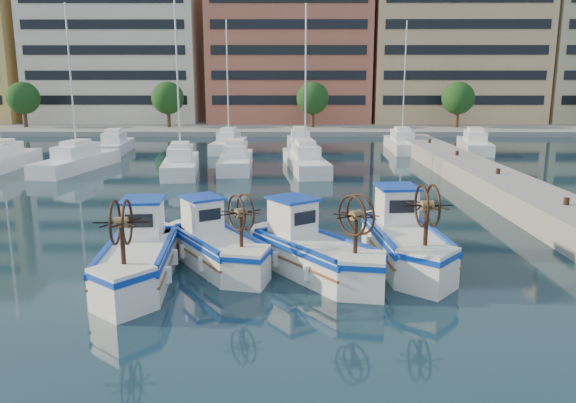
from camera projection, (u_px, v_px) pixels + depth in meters
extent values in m
plane|color=#193142|center=(246.00, 281.00, 18.04)|extent=(300.00, 300.00, 0.00)
cube|color=gray|center=(544.00, 208.00, 25.64)|extent=(3.00, 60.00, 1.20)
cube|color=gray|center=(282.00, 122.00, 83.47)|extent=(180.00, 40.00, 0.60)
cube|color=beige|center=(120.00, 46.00, 79.41)|extent=(23.00, 14.00, 21.00)
cube|color=black|center=(103.00, 43.00, 72.57)|extent=(21.16, 0.12, 18.90)
cube|color=#B65E47|center=(289.00, 31.00, 78.81)|extent=(22.00, 14.00, 25.00)
cube|color=black|center=(289.00, 27.00, 71.97)|extent=(20.24, 0.12, 22.50)
cube|color=tan|center=(452.00, 42.00, 78.96)|extent=(23.00, 14.00, 22.00)
cube|color=black|center=(467.00, 39.00, 72.11)|extent=(21.16, 0.12, 19.80)
cylinder|color=#3F2B19|center=(25.00, 120.00, 70.26)|extent=(0.50, 0.50, 3.00)
sphere|color=#1D4A1A|center=(23.00, 98.00, 69.69)|extent=(4.00, 4.00, 4.00)
cylinder|color=#3F2B19|center=(169.00, 120.00, 70.13)|extent=(0.50, 0.50, 3.00)
sphere|color=#1D4A1A|center=(168.00, 98.00, 69.56)|extent=(4.00, 4.00, 4.00)
cylinder|color=#3F2B19|center=(312.00, 120.00, 69.99)|extent=(0.50, 0.50, 3.00)
sphere|color=#1D4A1A|center=(313.00, 98.00, 69.42)|extent=(4.00, 4.00, 4.00)
cylinder|color=#3F2B19|center=(457.00, 120.00, 69.86)|extent=(0.50, 0.50, 3.00)
sphere|color=#1D4A1A|center=(458.00, 98.00, 69.29)|extent=(4.00, 4.00, 4.00)
cube|color=white|center=(2.00, 162.00, 40.63)|extent=(2.63, 9.37, 1.00)
cube|color=white|center=(77.00, 163.00, 40.28)|extent=(3.62, 9.39, 1.00)
cylinder|color=silver|center=(71.00, 85.00, 39.12)|extent=(0.12, 0.12, 11.00)
cube|color=white|center=(181.00, 166.00, 38.92)|extent=(3.29, 8.40, 1.00)
cylinder|color=silver|center=(178.00, 85.00, 37.76)|extent=(0.12, 0.12, 11.00)
cube|color=white|center=(236.00, 162.00, 40.67)|extent=(2.56, 8.19, 1.00)
cube|color=white|center=(305.00, 163.00, 40.59)|extent=(3.37, 10.33, 1.00)
cylinder|color=silver|center=(306.00, 85.00, 39.43)|extent=(0.12, 0.12, 11.00)
cube|color=white|center=(115.00, 147.00, 49.96)|extent=(2.89, 7.55, 1.00)
cube|color=white|center=(229.00, 146.00, 50.95)|extent=(2.83, 7.41, 1.00)
cylinder|color=silver|center=(228.00, 84.00, 49.79)|extent=(0.12, 0.12, 11.00)
cube|color=white|center=(300.00, 144.00, 52.13)|extent=(2.48, 7.72, 1.00)
cube|color=white|center=(402.00, 145.00, 51.66)|extent=(2.51, 9.07, 1.00)
cylinder|color=silver|center=(404.00, 84.00, 50.50)|extent=(0.12, 0.12, 11.00)
cube|color=white|center=(474.00, 146.00, 51.01)|extent=(3.58, 8.61, 1.00)
cube|color=white|center=(138.00, 265.00, 17.83)|extent=(2.36, 4.76, 1.15)
cube|color=#0D37AA|center=(137.00, 251.00, 17.74)|extent=(2.43, 4.90, 0.18)
cube|color=#162CB1|center=(137.00, 254.00, 17.75)|extent=(1.89, 4.26, 0.07)
cube|color=white|center=(143.00, 219.00, 18.86)|extent=(1.32, 1.52, 1.21)
cube|color=#0D37AA|center=(142.00, 200.00, 18.72)|extent=(1.50, 1.70, 0.09)
cylinder|color=#331E14|center=(123.00, 246.00, 15.65)|extent=(0.13, 0.13, 1.27)
cylinder|color=brown|center=(121.00, 222.00, 15.50)|extent=(0.38, 0.34, 0.31)
torus|color=#331E14|center=(115.00, 222.00, 15.49)|extent=(0.19, 1.29, 1.28)
torus|color=#331E14|center=(127.00, 222.00, 15.52)|extent=(0.19, 1.29, 1.28)
cube|color=white|center=(217.00, 251.00, 19.38)|extent=(3.82, 4.56, 1.06)
cube|color=#0D37AA|center=(217.00, 240.00, 19.30)|extent=(3.93, 4.69, 0.16)
cube|color=#162CB1|center=(217.00, 242.00, 19.31)|extent=(3.25, 3.98, 0.06)
cube|color=white|center=(202.00, 214.00, 20.16)|extent=(1.64, 1.71, 1.11)
cube|color=#0D37AA|center=(202.00, 197.00, 20.03)|extent=(1.85, 1.91, 0.08)
cylinder|color=#331E14|center=(241.00, 232.00, 17.64)|extent=(0.12, 0.12, 1.17)
cylinder|color=brown|center=(241.00, 213.00, 17.51)|extent=(0.42, 0.41, 0.28)
torus|color=#331E14|center=(237.00, 213.00, 17.43)|extent=(0.70, 1.03, 1.18)
torus|color=#331E14|center=(245.00, 212.00, 17.59)|extent=(0.70, 1.03, 1.18)
cube|color=white|center=(315.00, 258.00, 18.52)|extent=(4.19, 4.77, 1.12)
cube|color=#0D37AA|center=(315.00, 246.00, 18.43)|extent=(4.32, 4.92, 0.17)
cube|color=#162CB1|center=(315.00, 248.00, 18.45)|extent=(3.59, 4.16, 0.06)
cube|color=white|center=(293.00, 217.00, 19.30)|extent=(1.77, 1.82, 1.18)
cube|color=#0D37AA|center=(293.00, 199.00, 19.17)|extent=(1.99, 2.04, 0.09)
cylinder|color=#331E14|center=(356.00, 237.00, 16.74)|extent=(0.13, 0.13, 1.24)
cylinder|color=brown|center=(356.00, 215.00, 16.60)|extent=(0.45, 0.44, 0.30)
torus|color=#331E14|center=(352.00, 216.00, 16.51)|extent=(0.79, 1.06, 1.25)
torus|color=#331E14|center=(360.00, 214.00, 16.69)|extent=(0.79, 1.06, 1.25)
cube|color=white|center=(405.00, 248.00, 19.52)|extent=(2.45, 4.96, 1.20)
cube|color=#0D37AA|center=(406.00, 235.00, 19.42)|extent=(2.53, 5.11, 0.18)
cube|color=#162CB1|center=(406.00, 237.00, 19.43)|extent=(1.96, 4.44, 0.07)
cube|color=white|center=(396.00, 205.00, 20.59)|extent=(1.38, 1.59, 1.26)
cube|color=#0D37AA|center=(397.00, 187.00, 20.45)|extent=(1.56, 1.77, 0.09)
cylinder|color=#331E14|center=(426.00, 228.00, 17.24)|extent=(0.14, 0.14, 1.33)
cylinder|color=brown|center=(427.00, 206.00, 17.09)|extent=(0.39, 0.35, 0.32)
torus|color=#331E14|center=(422.00, 206.00, 17.08)|extent=(0.19, 1.34, 1.34)
torus|color=#331E14|center=(433.00, 206.00, 17.11)|extent=(0.19, 1.34, 1.34)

